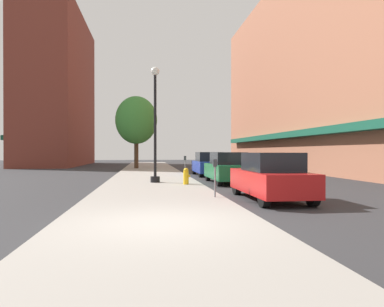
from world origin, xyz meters
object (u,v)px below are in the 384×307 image
at_px(lamppost, 155,122).
at_px(car_green, 227,168).
at_px(fire_hydrant, 186,176).
at_px(car_blue, 208,164).
at_px(car_red, 271,177).
at_px(parking_meter_far, 185,164).
at_px(tree_near, 136,120).
at_px(parking_meter_near, 215,173).

bearing_deg(lamppost, car_green, 4.43).
relative_size(fire_hydrant, car_blue, 0.18).
relative_size(car_red, car_blue, 1.00).
relative_size(parking_meter_far, car_blue, 0.30).
bearing_deg(fire_hydrant, tree_near, 99.61).
height_order(fire_hydrant, tree_near, tree_near).
relative_size(parking_meter_far, car_green, 0.30).
height_order(lamppost, parking_meter_far, lamppost).
xyz_separation_m(lamppost, parking_meter_near, (1.91, -6.07, -2.25)).
distance_m(fire_hydrant, parking_meter_far, 4.68).
bearing_deg(parking_meter_near, car_red, -4.07).
relative_size(tree_near, car_green, 1.58).
distance_m(fire_hydrant, parking_meter_near, 4.79).
relative_size(lamppost, tree_near, 0.87).
bearing_deg(car_green, car_blue, 89.24).
bearing_deg(parking_meter_far, tree_near, 105.28).
xyz_separation_m(lamppost, parking_meter_far, (1.91, 3.32, -2.25)).
bearing_deg(parking_meter_far, car_blue, 55.29).
height_order(parking_meter_far, car_blue, car_blue).
xyz_separation_m(fire_hydrant, car_green, (2.41, 1.62, 0.29)).
relative_size(fire_hydrant, car_green, 0.18).
xyz_separation_m(car_green, car_blue, (0.00, 5.83, 0.00)).
xyz_separation_m(parking_meter_far, tree_near, (-3.29, 12.03, 3.69)).
height_order(lamppost, parking_meter_near, lamppost).
bearing_deg(car_red, parking_meter_near, 174.48).
height_order(parking_meter_near, car_green, car_green).
distance_m(parking_meter_near, parking_meter_far, 9.39).
bearing_deg(car_red, car_green, 88.55).
height_order(parking_meter_near, car_blue, car_blue).
bearing_deg(tree_near, car_green, -70.81).
height_order(lamppost, tree_near, tree_near).
xyz_separation_m(tree_near, car_blue, (5.24, -9.22, -3.83)).
xyz_separation_m(lamppost, fire_hydrant, (1.44, -1.32, -2.68)).
height_order(fire_hydrant, parking_meter_far, parking_meter_far).
distance_m(fire_hydrant, tree_near, 17.41).
xyz_separation_m(parking_meter_near, car_blue, (1.95, 12.20, -0.14)).
xyz_separation_m(lamppost, car_green, (3.86, 0.30, -2.39)).
xyz_separation_m(parking_meter_far, car_green, (1.95, -3.02, -0.14)).
bearing_deg(tree_near, fire_hydrant, -80.39).
xyz_separation_m(car_red, car_green, (0.00, 6.51, 0.00)).
distance_m(car_green, car_blue, 5.83).
bearing_deg(car_blue, car_red, -91.59).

